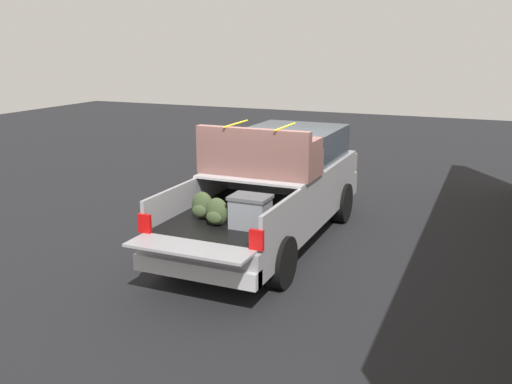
# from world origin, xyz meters

# --- Properties ---
(ground_plane) EXTENTS (40.00, 40.00, 0.00)m
(ground_plane) POSITION_xyz_m (0.00, 0.00, 0.00)
(ground_plane) COLOR black
(pickup_truck) EXTENTS (6.05, 2.06, 2.23)m
(pickup_truck) POSITION_xyz_m (0.39, -0.00, 0.98)
(pickup_truck) COLOR gray
(pickup_truck) RESTS_ON ground_plane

